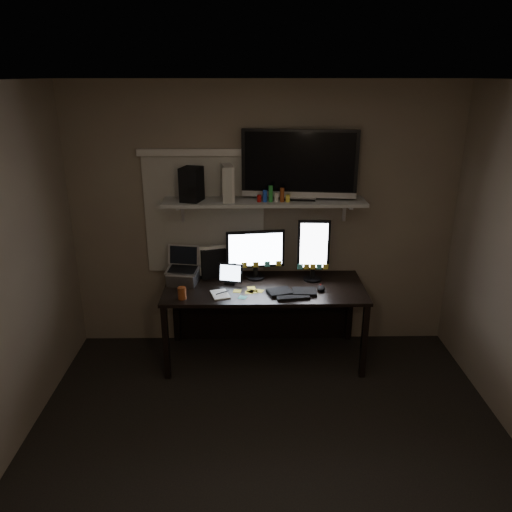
{
  "coord_description": "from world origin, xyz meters",
  "views": [
    {
      "loc": [
        -0.14,
        -2.71,
        2.53
      ],
      "look_at": [
        -0.08,
        1.25,
        1.09
      ],
      "focal_mm": 35.0,
      "sensor_mm": 36.0,
      "label": 1
    }
  ],
  "objects_px": {
    "keyboard": "(292,292)",
    "laptop": "(183,267)",
    "monitor_portrait": "(313,250)",
    "desk": "(264,298)",
    "tv": "(299,165)",
    "cup": "(182,293)",
    "speaker": "(192,184)",
    "game_console": "(228,183)",
    "mouse": "(321,288)",
    "tablet": "(230,274)",
    "monitor_landscape": "(255,254)"
  },
  "relations": [
    {
      "from": "laptop",
      "to": "keyboard",
      "type": "bearing_deg",
      "value": -3.48
    },
    {
      "from": "laptop",
      "to": "tv",
      "type": "distance_m",
      "value": 1.39
    },
    {
      "from": "mouse",
      "to": "laptop",
      "type": "bearing_deg",
      "value": 177.85
    },
    {
      "from": "mouse",
      "to": "keyboard",
      "type": "bearing_deg",
      "value": -161.06
    },
    {
      "from": "monitor_portrait",
      "to": "tablet",
      "type": "bearing_deg",
      "value": -172.24
    },
    {
      "from": "tablet",
      "to": "laptop",
      "type": "distance_m",
      "value": 0.44
    },
    {
      "from": "monitor_landscape",
      "to": "cup",
      "type": "distance_m",
      "value": 0.8
    },
    {
      "from": "game_console",
      "to": "mouse",
      "type": "bearing_deg",
      "value": -30.53
    },
    {
      "from": "monitor_landscape",
      "to": "laptop",
      "type": "relative_size",
      "value": 1.64
    },
    {
      "from": "mouse",
      "to": "speaker",
      "type": "distance_m",
      "value": 1.46
    },
    {
      "from": "monitor_landscape",
      "to": "mouse",
      "type": "xyz_separation_m",
      "value": [
        0.58,
        -0.29,
        -0.22
      ]
    },
    {
      "from": "monitor_portrait",
      "to": "laptop",
      "type": "xyz_separation_m",
      "value": [
        -1.19,
        -0.07,
        -0.13
      ]
    },
    {
      "from": "laptop",
      "to": "speaker",
      "type": "height_order",
      "value": "speaker"
    },
    {
      "from": "keyboard",
      "to": "game_console",
      "type": "height_order",
      "value": "game_console"
    },
    {
      "from": "mouse",
      "to": "speaker",
      "type": "relative_size",
      "value": 0.37
    },
    {
      "from": "keyboard",
      "to": "laptop",
      "type": "xyz_separation_m",
      "value": [
        -0.98,
        0.23,
        0.15
      ]
    },
    {
      "from": "game_console",
      "to": "laptop",
      "type": "bearing_deg",
      "value": -172.23
    },
    {
      "from": "mouse",
      "to": "cup",
      "type": "distance_m",
      "value": 1.22
    },
    {
      "from": "keyboard",
      "to": "tv",
      "type": "relative_size",
      "value": 0.43
    },
    {
      "from": "cup",
      "to": "desk",
      "type": "bearing_deg",
      "value": 27.97
    },
    {
      "from": "laptop",
      "to": "cup",
      "type": "height_order",
      "value": "laptop"
    },
    {
      "from": "tablet",
      "to": "laptop",
      "type": "xyz_separation_m",
      "value": [
        -0.43,
        0.01,
        0.07
      ]
    },
    {
      "from": "mouse",
      "to": "game_console",
      "type": "bearing_deg",
      "value": 165.27
    },
    {
      "from": "desk",
      "to": "mouse",
      "type": "relative_size",
      "value": 16.53
    },
    {
      "from": "mouse",
      "to": "speaker",
      "type": "xyz_separation_m",
      "value": [
        -1.14,
        0.27,
        0.88
      ]
    },
    {
      "from": "mouse",
      "to": "speaker",
      "type": "bearing_deg",
      "value": 172.38
    },
    {
      "from": "speaker",
      "to": "laptop",
      "type": "bearing_deg",
      "value": -119.7
    },
    {
      "from": "tv",
      "to": "tablet",
      "type": "bearing_deg",
      "value": -156.96
    },
    {
      "from": "game_console",
      "to": "speaker",
      "type": "distance_m",
      "value": 0.32
    },
    {
      "from": "monitor_portrait",
      "to": "mouse",
      "type": "distance_m",
      "value": 0.36
    },
    {
      "from": "cup",
      "to": "speaker",
      "type": "xyz_separation_m",
      "value": [
        0.07,
        0.43,
        0.85
      ]
    },
    {
      "from": "monitor_landscape",
      "to": "speaker",
      "type": "bearing_deg",
      "value": 174.67
    },
    {
      "from": "mouse",
      "to": "tv",
      "type": "bearing_deg",
      "value": 125.42
    },
    {
      "from": "desk",
      "to": "laptop",
      "type": "bearing_deg",
      "value": -176.59
    },
    {
      "from": "desk",
      "to": "tv",
      "type": "distance_m",
      "value": 1.28
    },
    {
      "from": "keyboard",
      "to": "cup",
      "type": "bearing_deg",
      "value": 178.34
    },
    {
      "from": "desk",
      "to": "keyboard",
      "type": "height_order",
      "value": "keyboard"
    },
    {
      "from": "mouse",
      "to": "cup",
      "type": "relative_size",
      "value": 1.03
    },
    {
      "from": "cup",
      "to": "tv",
      "type": "distance_m",
      "value": 1.51
    },
    {
      "from": "monitor_landscape",
      "to": "mouse",
      "type": "relative_size",
      "value": 4.95
    },
    {
      "from": "desk",
      "to": "monitor_portrait",
      "type": "relative_size",
      "value": 3.08
    },
    {
      "from": "cup",
      "to": "game_console",
      "type": "xyz_separation_m",
      "value": [
        0.39,
        0.47,
        0.85
      ]
    },
    {
      "from": "monitor_portrait",
      "to": "tv",
      "type": "bearing_deg",
      "value": 147.47
    },
    {
      "from": "monitor_landscape",
      "to": "laptop",
      "type": "xyz_separation_m",
      "value": [
        -0.66,
        -0.12,
        -0.07
      ]
    },
    {
      "from": "laptop",
      "to": "tv",
      "type": "xyz_separation_m",
      "value": [
        1.05,
        0.16,
        0.89
      ]
    },
    {
      "from": "mouse",
      "to": "tablet",
      "type": "height_order",
      "value": "tablet"
    },
    {
      "from": "keyboard",
      "to": "cup",
      "type": "relative_size",
      "value": 4.11
    },
    {
      "from": "cup",
      "to": "tv",
      "type": "bearing_deg",
      "value": 25.97
    },
    {
      "from": "keyboard",
      "to": "mouse",
      "type": "height_order",
      "value": "mouse"
    },
    {
      "from": "monitor_portrait",
      "to": "tv",
      "type": "height_order",
      "value": "tv"
    }
  ]
}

